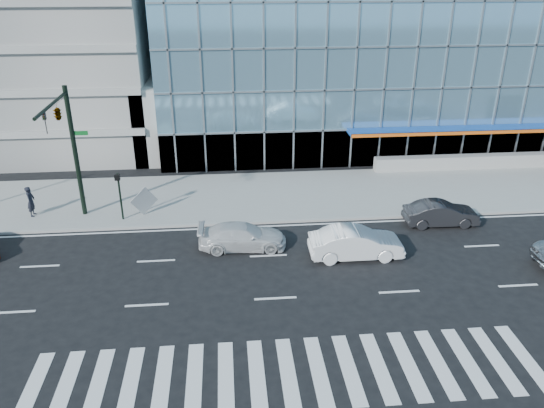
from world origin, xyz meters
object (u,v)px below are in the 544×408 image
(dark_sedan, at_px, (441,214))
(ped_signal_post, at_px, (119,189))
(white_suv, at_px, (242,236))
(tilted_panel, at_px, (144,201))
(white_sedan, at_px, (356,243))
(traffic_signal, at_px, (63,127))
(pedestrian, at_px, (31,201))

(dark_sedan, bearing_deg, ped_signal_post, 84.94)
(white_suv, height_order, tilted_panel, tilted_panel)
(white_suv, xyz_separation_m, tilted_panel, (-5.87, 4.53, 0.36))
(ped_signal_post, height_order, dark_sedan, ped_signal_post)
(white_sedan, bearing_deg, white_suv, 75.87)
(traffic_signal, bearing_deg, pedestrian, 155.12)
(white_suv, height_order, pedestrian, pedestrian)
(traffic_signal, height_order, pedestrian, traffic_signal)
(white_suv, distance_m, dark_sedan, 12.13)
(dark_sedan, bearing_deg, traffic_signal, 86.65)
(white_sedan, bearing_deg, dark_sedan, -60.86)
(ped_signal_post, relative_size, white_suv, 0.62)
(dark_sedan, distance_m, pedestrian, 24.99)
(white_sedan, relative_size, tilted_panel, 3.85)
(ped_signal_post, height_order, pedestrian, ped_signal_post)
(traffic_signal, relative_size, white_sedan, 1.60)
(white_sedan, distance_m, pedestrian, 19.88)
(white_suv, relative_size, dark_sedan, 1.09)
(tilted_panel, bearing_deg, ped_signal_post, 173.89)
(white_sedan, bearing_deg, pedestrian, 71.13)
(traffic_signal, xyz_separation_m, dark_sedan, (21.65, -1.76, -5.44))
(white_sedan, xyz_separation_m, dark_sedan, (6.00, 3.31, -0.10))
(traffic_signal, xyz_separation_m, white_suv, (9.65, -3.53, -5.46))
(ped_signal_post, xyz_separation_m, pedestrian, (-5.63, 1.08, -1.04))
(white_sedan, relative_size, pedestrian, 2.62)
(ped_signal_post, xyz_separation_m, tilted_panel, (1.28, 0.63, -1.08))
(traffic_signal, distance_m, dark_sedan, 22.39)
(white_suv, height_order, dark_sedan, dark_sedan)
(ped_signal_post, xyz_separation_m, white_suv, (7.15, -3.90, -1.44))
(white_suv, xyz_separation_m, pedestrian, (-12.78, 4.98, 0.41))
(white_sedan, height_order, tilted_panel, tilted_panel)
(white_sedan, xyz_separation_m, pedestrian, (-18.78, 6.52, 0.28))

